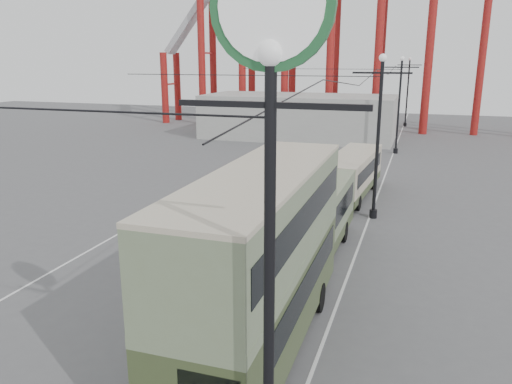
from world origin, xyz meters
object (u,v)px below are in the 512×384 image
(single_decker_cream, at_px, (352,173))
(pedestrian, at_px, (266,229))
(lamp_post_near, at_px, (270,133))
(double_decker_bus, at_px, (262,254))
(single_decker_green, at_px, (305,225))

(single_decker_cream, bearing_deg, pedestrian, -101.27)
(single_decker_cream, relative_size, pedestrian, 6.10)
(lamp_post_near, bearing_deg, double_decker_bus, 108.83)
(double_decker_bus, height_order, single_decker_green, double_decker_bus)
(lamp_post_near, xyz_separation_m, double_decker_bus, (-1.99, 5.85, -4.59))
(double_decker_bus, bearing_deg, pedestrian, 106.28)
(single_decker_cream, bearing_deg, double_decker_bus, -86.25)
(pedestrian, bearing_deg, single_decker_cream, -113.84)
(double_decker_bus, distance_m, pedestrian, 9.85)
(single_decker_cream, distance_m, pedestrian, 10.73)
(lamp_post_near, height_order, single_decker_green, lamp_post_near)
(lamp_post_near, bearing_deg, pedestrian, 107.51)
(double_decker_bus, relative_size, single_decker_green, 0.94)
(lamp_post_near, height_order, double_decker_bus, lamp_post_near)
(pedestrian, bearing_deg, single_decker_green, 133.05)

